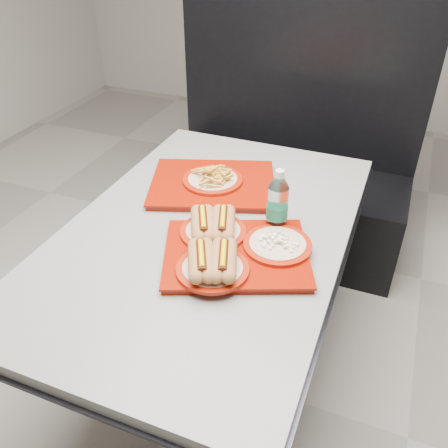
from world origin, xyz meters
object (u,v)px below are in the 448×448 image
at_px(water_bottle, 277,205).
at_px(booth_bench, 287,174).
at_px(tray_far, 213,181).
at_px(diner_table, 208,266).
at_px(tray_near, 230,248).

bearing_deg(water_bottle, booth_bench, 102.01).
distance_m(tray_far, water_bottle, 0.36).
bearing_deg(tray_far, diner_table, -71.43).
height_order(diner_table, water_bottle, water_bottle).
distance_m(diner_table, water_bottle, 0.35).
relative_size(booth_bench, water_bottle, 6.09).
distance_m(diner_table, tray_far, 0.33).
height_order(booth_bench, water_bottle, booth_bench).
relative_size(diner_table, tray_far, 2.56).
xyz_separation_m(booth_bench, tray_near, (0.13, -1.21, 0.38)).
distance_m(tray_near, water_bottle, 0.22).
bearing_deg(tray_near, tray_far, 120.08).
relative_size(tray_far, water_bottle, 2.50).
xyz_separation_m(tray_near, water_bottle, (0.09, 0.19, 0.06)).
height_order(tray_near, water_bottle, water_bottle).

